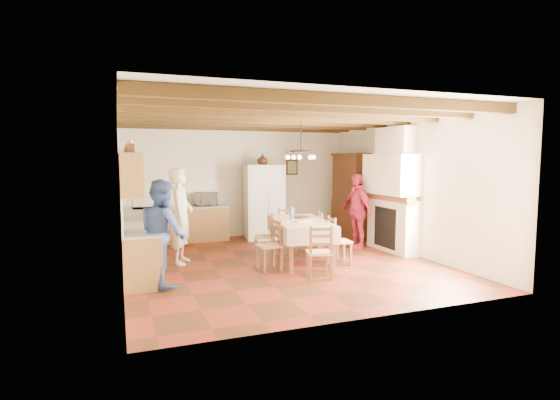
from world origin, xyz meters
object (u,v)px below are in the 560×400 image
Objects in this scene: chair_right_near at (340,240)px; person_woman_blue at (163,233)px; hutch at (351,196)px; chair_end_near at (319,251)px; person_man at (181,216)px; refrigerator at (264,202)px; chair_right_far at (328,234)px; chair_left_near at (269,245)px; chair_left_far at (264,236)px; chair_end_far at (287,229)px; person_woman_red at (357,211)px; microwave at (206,199)px; dining_table at (301,224)px.

person_woman_blue is (-3.44, -0.28, 0.41)m from chair_right_near.
chair_end_near is (-2.50, -3.30, -0.64)m from hutch.
person_man is (-2.12, 1.94, 0.49)m from chair_end_near.
refrigerator is 2.02× the size of chair_end_near.
chair_end_near is (-0.94, -1.49, 0.00)m from chair_right_far.
chair_right_far is at bearing -69.02° from refrigerator.
chair_left_near is 0.98m from chair_left_far.
person_woman_red is (1.62, -0.33, 0.40)m from chair_end_far.
microwave is at bearing -60.31° from chair_end_near.
person_woman_red is at bearing 117.10° from chair_left_far.
microwave is at bearing 114.38° from dining_table.
chair_right_near is 3.48m from person_woman_blue.
chair_right_far is (0.63, -2.49, -0.49)m from refrigerator.
person_man is at bearing -73.18° from chair_left_far.
chair_left_near is 2.89m from person_woman_red.
chair_right_far is (-1.57, -1.81, -0.64)m from hutch.
chair_left_far is 0.50× the size of person_man.
chair_right_near and chair_end_far have the same top height.
chair_right_far is 3.13m from person_man.
hutch reaches higher than refrigerator.
person_man is at bearing -133.10° from refrigerator.
hutch is 2.48m from chair_right_far.
dining_table is at bearing -92.24° from person_woman_blue.
person_woman_red is (4.08, 0.12, -0.09)m from person_man.
person_man is (-2.42, -2.04, -0.00)m from refrigerator.
person_woman_blue is (-2.79, -0.75, 0.12)m from dining_table.
chair_left_near is 1.82m from chair_end_far.
person_man is (-1.49, 1.08, 0.49)m from chair_left_near.
hutch is 2.33× the size of chair_end_far.
person_woman_blue reaches higher than chair_left_near.
chair_left_far reaches higher than dining_table.
chair_right_near is at bearing -126.36° from hutch.
person_woman_blue is 3.99m from microwave.
person_woman_red reaches higher than chair_left_far.
dining_table is 2.17× the size of chair_end_far.
refrigerator is 2.74m from dining_table.
person_woman_blue reaches higher than chair_right_near.
chair_right_near is at bearing -122.34° from chair_end_near.
refrigerator is at bearing 30.79° from chair_right_far.
microwave is at bearing -141.75° from chair_left_far.
chair_end_near is 1.62× the size of microwave.
dining_table is (-2.32, -2.05, -0.34)m from hutch.
person_woman_red reaches higher than chair_end_near.
chair_left_near is at bearing -154.26° from dining_table.
refrigerator is at bearing 159.74° from chair_left_near.
chair_right_near is 1.00× the size of chair_end_far.
chair_end_far is (0.98, 1.54, 0.00)m from chair_left_near.
chair_end_near is at bearing -59.67° from microwave.
chair_right_near is at bearing -171.88° from chair_right_far.
person_woman_blue is at bearing -96.40° from microwave.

